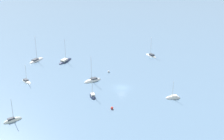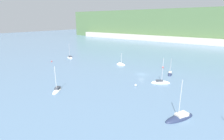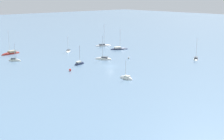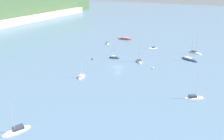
% 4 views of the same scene
% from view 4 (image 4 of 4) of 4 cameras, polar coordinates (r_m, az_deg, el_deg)
% --- Properties ---
extents(ground_plane, '(600.00, 600.00, 0.00)m').
position_cam_4_polar(ground_plane, '(92.79, 1.63, 0.78)').
color(ground_plane, slate).
extents(sailboat_0, '(5.05, 6.33, 8.94)m').
position_cam_4_polar(sailboat_0, '(72.95, 20.58, -6.84)').
color(sailboat_0, white).
rests_on(sailboat_0, ground_plane).
extents(sailboat_1, '(4.89, 5.12, 7.30)m').
position_cam_4_polar(sailboat_1, '(121.33, 10.60, 5.62)').
color(sailboat_1, white).
rests_on(sailboat_1, ground_plane).
extents(sailboat_2, '(2.69, 5.20, 7.92)m').
position_cam_4_polar(sailboat_2, '(103.58, 0.57, 3.15)').
color(sailboat_2, '#232D4C').
rests_on(sailboat_2, ground_plane).
extents(sailboat_3, '(3.96, 9.06, 11.00)m').
position_cam_4_polar(sailboat_3, '(138.83, 3.41, 8.03)').
color(sailboat_3, maroon).
rests_on(sailboat_3, ground_plane).
extents(sailboat_4, '(7.31, 5.05, 9.23)m').
position_cam_4_polar(sailboat_4, '(59.39, -23.64, -14.48)').
color(sailboat_4, silver).
rests_on(sailboat_4, ground_plane).
extents(sailboat_5, '(5.98, 8.66, 10.44)m').
position_cam_4_polar(sailboat_5, '(107.36, 19.53, 2.54)').
color(sailboat_5, '#232D4C').
rests_on(sailboat_5, ground_plane).
extents(sailboat_6, '(6.72, 5.22, 10.33)m').
position_cam_4_polar(sailboat_6, '(99.80, 7.07, 2.23)').
color(sailboat_6, white).
rests_on(sailboat_6, ground_plane).
extents(sailboat_7, '(4.94, 2.14, 6.97)m').
position_cam_4_polar(sailboat_7, '(83.52, -8.00, -1.88)').
color(sailboat_7, silver).
rests_on(sailboat_7, ground_plane).
extents(sailboat_8, '(5.09, 4.19, 7.65)m').
position_cam_4_polar(sailboat_8, '(128.25, -1.25, 6.87)').
color(sailboat_8, white).
rests_on(sailboat_8, ground_plane).
extents(sailboat_9, '(5.87, 8.16, 11.37)m').
position_cam_4_polar(sailboat_9, '(118.90, 20.79, 4.20)').
color(sailboat_9, silver).
rests_on(sailboat_9, ground_plane).
extents(mooring_buoy_0, '(0.77, 0.77, 0.77)m').
position_cam_4_polar(mooring_buoy_0, '(92.31, 10.58, 0.54)').
color(mooring_buoy_0, white).
rests_on(mooring_buoy_0, ground_plane).
extents(mooring_buoy_2, '(0.80, 0.80, 0.80)m').
position_cam_4_polar(mooring_buoy_2, '(102.12, -5.16, 2.96)').
color(mooring_buoy_2, red).
rests_on(mooring_buoy_2, ground_plane).
extents(mooring_buoy_3, '(0.75, 0.75, 0.75)m').
position_cam_4_polar(mooring_buoy_3, '(143.85, 1.77, 8.66)').
color(mooring_buoy_3, yellow).
rests_on(mooring_buoy_3, ground_plane).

